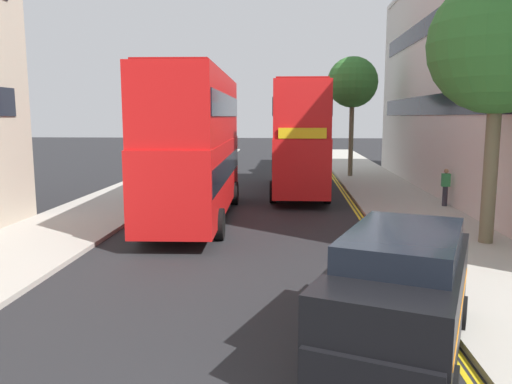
{
  "coord_description": "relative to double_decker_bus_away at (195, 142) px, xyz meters",
  "views": [
    {
      "loc": [
        1.51,
        -3.56,
        4.0
      ],
      "look_at": [
        0.5,
        11.0,
        1.8
      ],
      "focal_mm": 35.48,
      "sensor_mm": 36.0,
      "label": 1
    }
  ],
  "objects": [
    {
      "name": "double_decker_bus_oncoming",
      "position": [
        4.07,
        7.26,
        0.0
      ],
      "size": [
        2.9,
        10.84,
        5.64
      ],
      "color": "red",
      "rests_on": "ground"
    },
    {
      "name": "double_decker_bus_away",
      "position": [
        0.0,
        0.0,
        0.0
      ],
      "size": [
        3.08,
        10.88,
        5.64
      ],
      "color": "red",
      "rests_on": "ground"
    },
    {
      "name": "street_tree_mid",
      "position": [
        7.54,
        13.87,
        3.06
      ],
      "size": [
        3.21,
        3.21,
        7.6
      ],
      "color": "#6B6047",
      "rests_on": "sidewalk_right"
    },
    {
      "name": "kerb_line_inner",
      "position": [
        6.4,
        -1.7,
        -3.03
      ],
      "size": [
        0.1,
        56.0,
        0.01
      ],
      "primitive_type": "cube",
      "color": "yellow",
      "rests_on": "ground"
    },
    {
      "name": "street_tree_near",
      "position": [
        9.69,
        -3.62,
        3.02
      ],
      "size": [
        4.09,
        4.09,
        7.99
      ],
      "color": "#6B6047",
      "rests_on": "sidewalk_right"
    },
    {
      "name": "sidewalk_left",
      "position": [
        -4.34,
        0.3,
        -2.96
      ],
      "size": [
        4.0,
        80.0,
        0.14
      ],
      "primitive_type": "cube",
      "color": "#ADA89E",
      "rests_on": "ground"
    },
    {
      "name": "kerb_line_outer",
      "position": [
        6.56,
        -1.7,
        -3.03
      ],
      "size": [
        0.1,
        56.0,
        0.01
      ],
      "primitive_type": "cube",
      "color": "yellow",
      "rests_on": "ground"
    },
    {
      "name": "taxi_minivan",
      "position": [
        5.47,
        -11.17,
        -1.96
      ],
      "size": [
        3.43,
        5.16,
        2.12
      ],
      "color": "black",
      "rests_on": "ground"
    },
    {
      "name": "pedestrian_far",
      "position": [
        10.34,
        2.84,
        -2.04
      ],
      "size": [
        0.34,
        0.22,
        1.62
      ],
      "color": "#2D2D38",
      "rests_on": "sidewalk_right"
    },
    {
      "name": "sidewalk_right",
      "position": [
        8.66,
        0.3,
        -2.96
      ],
      "size": [
        4.0,
        80.0,
        0.14
      ],
      "primitive_type": "cube",
      "color": "#ADA89E",
      "rests_on": "ground"
    }
  ]
}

